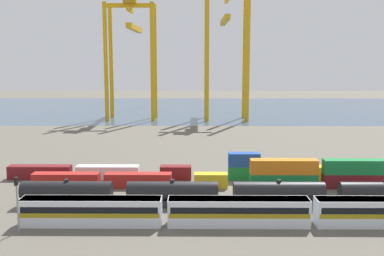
# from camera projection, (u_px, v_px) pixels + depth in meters

# --- Properties ---
(ground_plane) EXTENTS (420.00, 420.00, 0.00)m
(ground_plane) POSITION_uv_depth(u_px,v_px,m) (219.00, 146.00, 123.39)
(ground_plane) COLOR #5B564C
(harbour_water) EXTENTS (400.00, 110.00, 0.01)m
(harbour_water) POSITION_uv_depth(u_px,v_px,m) (209.00, 109.00, 213.57)
(harbour_water) COLOR #384C60
(harbour_water) RESTS_ON ground_plane
(passenger_train) EXTENTS (61.06, 3.14, 3.90)m
(passenger_train) POSITION_uv_depth(u_px,v_px,m) (238.00, 211.00, 64.33)
(passenger_train) COLOR silver
(passenger_train) RESTS_ON ground_plane
(freight_tank_row) EXTENTS (64.70, 2.88, 4.34)m
(freight_tank_row) POSITION_uv_depth(u_px,v_px,m) (226.00, 194.00, 72.66)
(freight_tank_row) COLOR #232326
(freight_tank_row) RESTS_ON ground_plane
(signal_mast) EXTENTS (0.36, 0.60, 7.64)m
(signal_mast) POSITION_uv_depth(u_px,v_px,m) (17.00, 197.00, 61.30)
(signal_mast) COLOR gray
(signal_mast) RESTS_ON ground_plane
(shipping_container_0) EXTENTS (12.10, 2.44, 2.60)m
(shipping_container_0) POSITION_uv_depth(u_px,v_px,m) (66.00, 180.00, 83.65)
(shipping_container_0) COLOR #AD211C
(shipping_container_0) RESTS_ON ground_plane
(shipping_container_1) EXTENTS (12.10, 2.44, 2.60)m
(shipping_container_1) POSITION_uv_depth(u_px,v_px,m) (138.00, 180.00, 83.54)
(shipping_container_1) COLOR #AD211C
(shipping_container_1) RESTS_ON ground_plane
(shipping_container_2) EXTENTS (6.04, 2.44, 2.60)m
(shipping_container_2) POSITION_uv_depth(u_px,v_px,m) (211.00, 180.00, 83.43)
(shipping_container_2) COLOR gold
(shipping_container_2) RESTS_ON ground_plane
(shipping_container_3) EXTENTS (12.10, 2.44, 2.60)m
(shipping_container_3) POSITION_uv_depth(u_px,v_px,m) (283.00, 181.00, 83.32)
(shipping_container_3) COLOR #197538
(shipping_container_3) RESTS_ON ground_plane
(shipping_container_4) EXTENTS (12.10, 2.44, 2.60)m
(shipping_container_4) POSITION_uv_depth(u_px,v_px,m) (284.00, 167.00, 82.92)
(shipping_container_4) COLOR orange
(shipping_container_4) RESTS_ON shipping_container_3
(shipping_container_5) EXTENTS (12.10, 2.44, 2.60)m
(shipping_container_5) POSITION_uv_depth(u_px,v_px,m) (356.00, 181.00, 83.20)
(shipping_container_5) COLOR maroon
(shipping_container_5) RESTS_ON ground_plane
(shipping_container_6) EXTENTS (12.10, 2.44, 2.60)m
(shipping_container_6) POSITION_uv_depth(u_px,v_px,m) (357.00, 167.00, 82.81)
(shipping_container_6) COLOR #197538
(shipping_container_6) RESTS_ON shipping_container_5
(shipping_container_7) EXTENTS (12.10, 2.44, 2.60)m
(shipping_container_7) POSITION_uv_depth(u_px,v_px,m) (40.00, 172.00, 89.40)
(shipping_container_7) COLOR maroon
(shipping_container_7) RESTS_ON ground_plane
(shipping_container_8) EXTENTS (12.10, 2.44, 2.60)m
(shipping_container_8) POSITION_uv_depth(u_px,v_px,m) (108.00, 172.00, 89.28)
(shipping_container_8) COLOR silver
(shipping_container_8) RESTS_ON ground_plane
(shipping_container_9) EXTENTS (6.04, 2.44, 2.60)m
(shipping_container_9) POSITION_uv_depth(u_px,v_px,m) (176.00, 172.00, 89.17)
(shipping_container_9) COLOR maroon
(shipping_container_9) RESTS_ON ground_plane
(shipping_container_10) EXTENTS (6.04, 2.44, 2.60)m
(shipping_container_10) POSITION_uv_depth(u_px,v_px,m) (244.00, 173.00, 89.06)
(shipping_container_10) COLOR #197538
(shipping_container_10) RESTS_ON ground_plane
(shipping_container_11) EXTENTS (6.04, 2.44, 2.60)m
(shipping_container_11) POSITION_uv_depth(u_px,v_px,m) (244.00, 160.00, 88.67)
(shipping_container_11) COLOR #1C4299
(shipping_container_11) RESTS_ON shipping_container_10
(shipping_container_12) EXTENTS (12.10, 2.44, 2.60)m
(shipping_container_12) POSITION_uv_depth(u_px,v_px,m) (312.00, 173.00, 88.94)
(shipping_container_12) COLOR gold
(shipping_container_12) RESTS_ON ground_plane
(shipping_container_13) EXTENTS (12.10, 2.44, 2.60)m
(shipping_container_13) POSITION_uv_depth(u_px,v_px,m) (381.00, 173.00, 88.83)
(shipping_container_13) COLOR maroon
(shipping_container_13) RESTS_ON ground_plane
(gantry_crane_west) EXTENTS (18.79, 36.66, 46.71)m
(gantry_crane_west) POSITION_uv_depth(u_px,v_px,m) (132.00, 44.00, 175.86)
(gantry_crane_west) COLOR gold
(gantry_crane_west) RESTS_ON ground_plane
(gantry_crane_central) EXTENTS (16.52, 36.74, 50.39)m
(gantry_crane_central) POSITION_uv_depth(u_px,v_px,m) (226.00, 38.00, 175.09)
(gantry_crane_central) COLOR gold
(gantry_crane_central) RESTS_ON ground_plane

